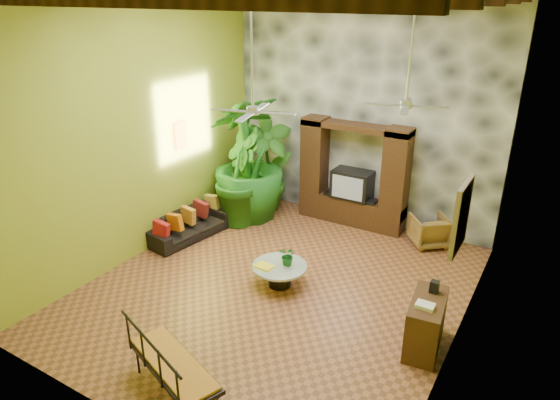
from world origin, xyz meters
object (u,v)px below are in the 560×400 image
Objects in this scene: tall_plant_a at (268,163)px; iron_bench at (169,364)px; tall_plant_b at (238,176)px; ceiling_fan_back at (407,91)px; sofa at (189,225)px; wicker_armchair at (429,231)px; ceiling_fan_front at (253,97)px; coffee_table at (280,272)px; tall_plant_c at (249,158)px; side_console at (426,324)px; entertainment_center at (353,182)px.

iron_bench is (2.16, -5.72, -0.62)m from tall_plant_a.
tall_plant_b is at bearing -102.50° from tall_plant_a.
iron_bench is (-1.42, -4.13, -2.87)m from ceiling_fan_back.
wicker_armchair is at bearing -54.08° from sofa.
ceiling_fan_back is 1.00× the size of sofa.
coffee_table is at bearing 68.10° from ceiling_fan_front.
ceiling_fan_back is at bearing -10.05° from tall_plant_b.
tall_plant_c is at bearing -28.19° from wicker_armchair.
tall_plant_c is at bearing 134.27° from coffee_table.
sofa is 2.66× the size of wicker_armchair.
tall_plant_c reaches higher than tall_plant_a.
ceiling_fan_back is at bearing 90.89° from iron_bench.
tall_plant_b reaches higher than iron_bench.
coffee_table is at bearing -45.73° from tall_plant_c.
ceiling_fan_front reaches higher than tall_plant_a.
tall_plant_b is (0.45, 1.18, 0.82)m from sofa.
tall_plant_a is at bearing 76.25° from tall_plant_c.
tall_plant_a is at bearing -36.37° from wicker_armchair.
tall_plant_b is at bearing -12.02° from sofa.
tall_plant_b is 2.17× the size of side_console.
coffee_table is (2.62, -0.63, -0.02)m from sofa.
tall_plant_c is at bearing 126.23° from ceiling_fan_front.
sofa is 1.86× the size of side_console.
iron_bench is at bearing -88.30° from entertainment_center.
tall_plant_c is (0.52, 1.53, 1.14)m from sofa.
coffee_table is (0.18, 0.46, -3.15)m from ceiling_fan_front.
entertainment_center is at bearing -38.19° from sofa.
coffee_table is at bearing 113.59° from iron_bench.
entertainment_center is at bearing 120.99° from side_console.
sofa is at bearing -137.14° from entertainment_center.
ceiling_fan_back is 4.34m from tall_plant_c.
side_console is at bearing 65.84° from wicker_armchair.
side_console is (2.65, -3.42, -0.56)m from entertainment_center.
wicker_armchair is 3.88m from tall_plant_a.
side_console is (4.83, -2.15, -0.69)m from tall_plant_b.
tall_plant_a reaches higher than side_console.
ceiling_fan_front is 1.00× the size of ceiling_fan_back.
sofa is at bearing -110.97° from tall_plant_b.
sofa is 5.37m from side_console.
entertainment_center is 1.29× the size of sofa.
entertainment_center is 1.29× the size of ceiling_fan_front.
side_console is (2.85, 0.12, -3.00)m from ceiling_fan_front.
coffee_table is at bearing -39.87° from tall_plant_b.
entertainment_center is at bearing 23.45° from tall_plant_c.
wicker_armchair is at bearing 10.59° from tall_plant_c.
coffee_table is at bearing -144.79° from ceiling_fan_back.
ceiling_fan_front reaches higher than side_console.
ceiling_fan_front reaches higher than iron_bench.
tall_plant_c is at bearing -103.75° from tall_plant_a.
wicker_armchair is (0.21, 1.75, -3.08)m from ceiling_fan_back.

